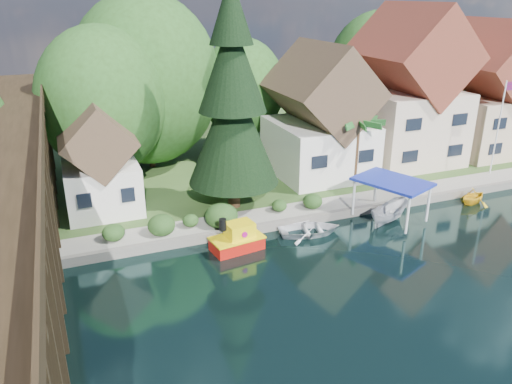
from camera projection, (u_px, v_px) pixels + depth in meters
The scene contains 18 objects.
ground at pixel (342, 288), 27.32m from camera, with size 140.00×140.00×0.00m, color black.
bank at pixel (187, 133), 56.57m from camera, with size 140.00×52.00×0.50m, color #2A461C.
seawall at pixel (333, 215), 35.47m from camera, with size 60.00×0.40×0.62m, color slate.
promenade at pixel (348, 202), 37.20m from camera, with size 50.00×2.60×0.06m, color gray.
trestle_bridge at pixel (9, 206), 24.31m from camera, with size 4.12×44.18×9.30m.
house_left at pixel (320, 120), 41.61m from camera, with size 7.64×8.64×11.02m.
house_center at pixel (407, 96), 44.65m from camera, with size 8.65×9.18×13.89m.
house_right at pixel (487, 97), 47.53m from camera, with size 8.15×8.64×12.45m.
shed at pixel (100, 166), 34.64m from camera, with size 5.09×5.40×7.85m.
bg_trees at pixel (231, 89), 43.29m from camera, with size 49.90×13.30×10.57m.
shrubs at pixel (212, 215), 33.27m from camera, with size 15.76×2.47×1.70m.
conifer at pixel (233, 103), 33.74m from camera, with size 6.41×6.41×15.78m.
palm_tree at pixel (358, 124), 38.61m from camera, with size 4.95×4.95×5.82m.
flagpole at pixel (501, 118), 41.26m from camera, with size 1.25×0.16×7.98m.
tugboat at pixel (237, 239), 31.19m from camera, with size 3.49×2.23×2.37m.
boat_white_a at pixel (310, 228), 33.28m from camera, with size 2.98×4.18×0.87m, color white.
boat_canopy at pixel (390, 204), 34.75m from camera, with size 4.93×5.74×3.11m.
boat_yellow at pixel (474, 195), 38.01m from camera, with size 2.32×2.69×1.42m, color yellow.
Camera 1 is at (-13.03, -20.01, 15.03)m, focal length 35.00 mm.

